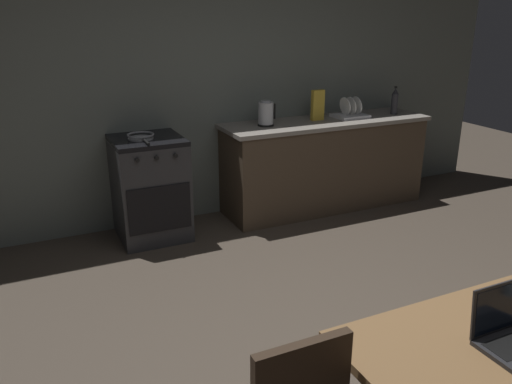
{
  "coord_description": "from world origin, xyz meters",
  "views": [
    {
      "loc": [
        -1.51,
        -2.03,
        1.96
      ],
      "look_at": [
        -0.09,
        1.0,
        0.78
      ],
      "focal_mm": 36.23,
      "sensor_mm": 36.0,
      "label": 1
    }
  ],
  "objects_px": {
    "stove_oven": "(150,188)",
    "dish_rack": "(350,113)",
    "cereal_box": "(318,105)",
    "electric_kettle": "(266,114)",
    "frying_pan": "(141,136)",
    "bottle": "(395,101)"
  },
  "relations": [
    {
      "from": "bottle",
      "to": "cereal_box",
      "type": "relative_size",
      "value": 0.97
    },
    {
      "from": "electric_kettle",
      "to": "frying_pan",
      "type": "bearing_deg",
      "value": -178.59
    },
    {
      "from": "frying_pan",
      "to": "cereal_box",
      "type": "xyz_separation_m",
      "value": [
        1.78,
        0.05,
        0.13
      ]
    },
    {
      "from": "cereal_box",
      "to": "bottle",
      "type": "bearing_deg",
      "value": -4.44
    },
    {
      "from": "cereal_box",
      "to": "dish_rack",
      "type": "height_order",
      "value": "cereal_box"
    },
    {
      "from": "frying_pan",
      "to": "dish_rack",
      "type": "distance_m",
      "value": 2.17
    },
    {
      "from": "bottle",
      "to": "frying_pan",
      "type": "distance_m",
      "value": 2.69
    },
    {
      "from": "stove_oven",
      "to": "frying_pan",
      "type": "height_order",
      "value": "frying_pan"
    },
    {
      "from": "electric_kettle",
      "to": "cereal_box",
      "type": "distance_m",
      "value": 0.58
    },
    {
      "from": "frying_pan",
      "to": "dish_rack",
      "type": "height_order",
      "value": "dish_rack"
    },
    {
      "from": "bottle",
      "to": "cereal_box",
      "type": "xyz_separation_m",
      "value": [
        -0.9,
        0.07,
        0.01
      ]
    },
    {
      "from": "frying_pan",
      "to": "dish_rack",
      "type": "relative_size",
      "value": 1.19
    },
    {
      "from": "stove_oven",
      "to": "electric_kettle",
      "type": "relative_size",
      "value": 3.83
    },
    {
      "from": "cereal_box",
      "to": "electric_kettle",
      "type": "bearing_deg",
      "value": -178.03
    },
    {
      "from": "dish_rack",
      "to": "bottle",
      "type": "bearing_deg",
      "value": -5.52
    },
    {
      "from": "stove_oven",
      "to": "cereal_box",
      "type": "height_order",
      "value": "cereal_box"
    },
    {
      "from": "stove_oven",
      "to": "dish_rack",
      "type": "bearing_deg",
      "value": 0.07
    },
    {
      "from": "electric_kettle",
      "to": "bottle",
      "type": "height_order",
      "value": "bottle"
    },
    {
      "from": "stove_oven",
      "to": "cereal_box",
      "type": "xyz_separation_m",
      "value": [
        1.73,
        0.02,
        0.61
      ]
    },
    {
      "from": "dish_rack",
      "to": "cereal_box",
      "type": "bearing_deg",
      "value": 177.02
    },
    {
      "from": "electric_kettle",
      "to": "frying_pan",
      "type": "relative_size",
      "value": 0.6
    },
    {
      "from": "bottle",
      "to": "frying_pan",
      "type": "relative_size",
      "value": 0.72
    }
  ]
}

